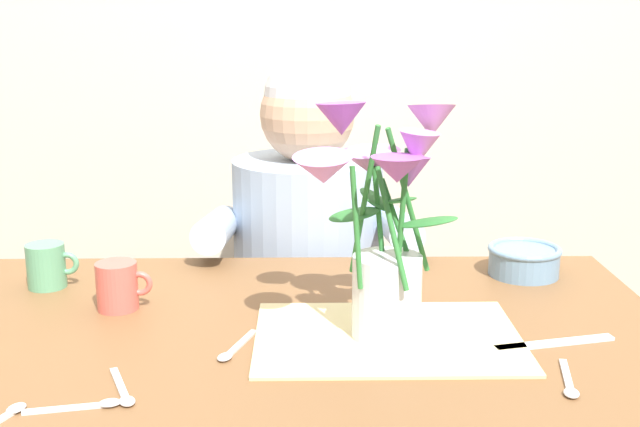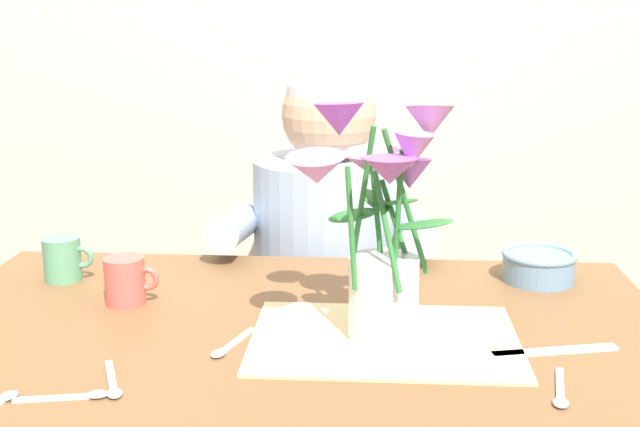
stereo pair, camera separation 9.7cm
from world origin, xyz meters
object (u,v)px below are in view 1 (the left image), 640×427
Objects in this scene: seated_person at (308,302)px; flower_vase at (383,220)px; dinner_knife at (555,343)px; coffee_cup at (47,266)px; tea_cup at (118,286)px; ceramic_bowl at (524,259)px.

flower_vase is at bearing -75.55° from seated_person.
coffee_cup is at bearing 149.27° from dinner_knife.
coffee_cup is at bearing 157.48° from flower_vase.
dinner_knife is 0.70m from tea_cup.
tea_cup is at bearing -167.19° from ceramic_bowl.
seated_person is 0.63m from tea_cup.
ceramic_bowl is at bearing 12.81° from tea_cup.
coffee_cup is 1.00× the size of tea_cup.
coffee_cup reaches higher than ceramic_bowl.
dinner_knife is at bearing -56.32° from seated_person.
flower_vase reaches higher than ceramic_bowl.
flower_vase reaches higher than dinner_knife.
flower_vase is 1.87× the size of dinner_knife.
flower_vase is 0.44m from ceramic_bowl.
seated_person is 12.20× the size of tea_cup.
tea_cup reaches higher than dinner_knife.
dinner_knife is at bearing -17.95° from coffee_cup.
ceramic_bowl is at bearing 3.46° from coffee_cup.
flower_vase is at bearing -135.38° from ceramic_bowl.
dinner_knife is (0.37, -0.65, 0.18)m from seated_person.
tea_cup is (-0.42, 0.13, -0.14)m from flower_vase.
dinner_knife is at bearing -6.85° from flower_vase.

